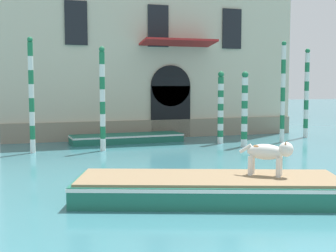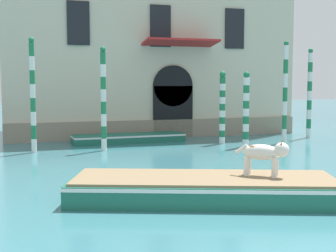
{
  "view_description": "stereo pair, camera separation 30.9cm",
  "coord_description": "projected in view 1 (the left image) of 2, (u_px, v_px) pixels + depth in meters",
  "views": [
    {
      "loc": [
        -4.27,
        -4.45,
        2.84
      ],
      "look_at": [
        1.06,
        11.89,
        1.2
      ],
      "focal_mm": 50.0,
      "sensor_mm": 36.0,
      "label": 1
    },
    {
      "loc": [
        -3.97,
        -4.54,
        2.84
      ],
      "look_at": [
        1.06,
        11.89,
        1.2
      ],
      "focal_mm": 50.0,
      "sensor_mm": 36.0,
      "label": 2
    }
  ],
  "objects": [
    {
      "name": "boat_foreground",
      "position": [
        209.0,
        188.0,
        11.19
      ],
      "size": [
        6.73,
        4.12,
        0.57
      ],
      "rotation": [
        0.0,
        0.0,
        -0.34
      ],
      "color": "#1E6651",
      "rests_on": "ground_plane"
    },
    {
      "name": "mooring_pole_3",
      "position": [
        102.0,
        99.0,
        19.02
      ],
      "size": [
        0.23,
        0.23,
        4.25
      ],
      "color": "white",
      "rests_on": "ground_plane"
    },
    {
      "name": "mooring_pole_5",
      "position": [
        221.0,
        107.0,
        21.34
      ],
      "size": [
        0.28,
        0.28,
        3.3
      ],
      "color": "white",
      "rests_on": "ground_plane"
    },
    {
      "name": "boat_moored_near_palazzo",
      "position": [
        127.0,
        138.0,
        21.84
      ],
      "size": [
        5.29,
        1.6,
        0.39
      ],
      "rotation": [
        0.0,
        0.0,
        0.04
      ],
      "color": "#1E6651",
      "rests_on": "ground_plane"
    },
    {
      "name": "mooring_pole_1",
      "position": [
        306.0,
        93.0,
        23.63
      ],
      "size": [
        0.24,
        0.24,
        4.49
      ],
      "color": "white",
      "rests_on": "ground_plane"
    },
    {
      "name": "mooring_pole_0",
      "position": [
        283.0,
        92.0,
        21.63
      ],
      "size": [
        0.22,
        0.22,
        4.69
      ],
      "color": "white",
      "rests_on": "ground_plane"
    },
    {
      "name": "dog_on_deck",
      "position": [
        269.0,
        153.0,
        11.22
      ],
      "size": [
        1.07,
        0.92,
        0.86
      ],
      "rotation": [
        0.0,
        0.0,
        -0.69
      ],
      "color": "silver",
      "rests_on": "boat_foreground"
    },
    {
      "name": "mooring_pole_2",
      "position": [
        31.0,
        95.0,
        18.42
      ],
      "size": [
        0.22,
        0.22,
        4.58
      ],
      "color": "white",
      "rests_on": "ground_plane"
    },
    {
      "name": "palazzo_left",
      "position": [
        142.0,
        22.0,
        25.91
      ],
      "size": [
        15.07,
        7.4,
        12.32
      ],
      "color": "beige",
      "rests_on": "ground_plane"
    },
    {
      "name": "mooring_pole_4",
      "position": [
        245.0,
        109.0,
        20.29
      ],
      "size": [
        0.28,
        0.28,
        3.27
      ],
      "color": "white",
      "rests_on": "ground_plane"
    }
  ]
}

